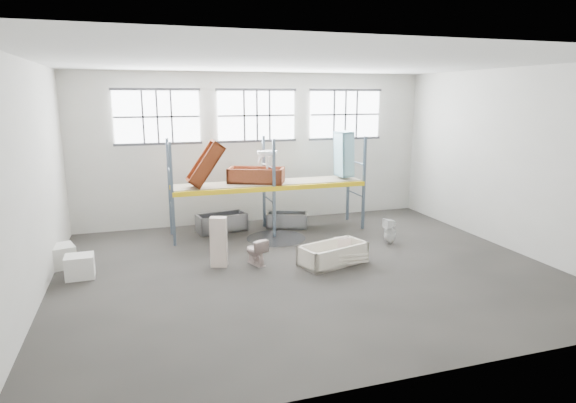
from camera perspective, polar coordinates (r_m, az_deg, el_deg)
name	(u,v)px	position (r m, az deg, el deg)	size (l,w,h in m)	color
floor	(306,270)	(12.14, 2.16, -8.17)	(12.00, 10.00, 0.10)	#433F3A
ceiling	(308,60)	(11.39, 2.38, 16.60)	(12.00, 10.00, 0.10)	silver
wall_back	(256,148)	(16.29, -3.80, 6.37)	(12.00, 0.10, 5.00)	beige
wall_front	(427,221)	(7.05, 16.32, -2.28)	(12.00, 0.10, 5.00)	#ACA99F
wall_left	(27,183)	(11.04, -28.78, 1.91)	(0.10, 10.00, 5.00)	#B3B1A5
wall_right	(511,160)	(14.67, 25.16, 4.53)	(0.10, 10.00, 5.00)	#B9B7AC
window_left	(157,117)	(15.65, -15.37, 9.75)	(2.60, 0.04, 1.60)	white
window_mid	(257,116)	(16.11, -3.76, 10.22)	(2.60, 0.04, 1.60)	white
window_right	(345,114)	(17.16, 6.85, 10.30)	(2.60, 0.04, 1.60)	white
rack_upright_la	(172,195)	(13.88, -13.68, 0.79)	(0.08, 0.08, 3.00)	slate
rack_upright_lb	(169,187)	(15.06, -14.01, 1.67)	(0.08, 0.08, 3.00)	slate
rack_upright_ma	(274,189)	(14.38, -1.68, 1.54)	(0.08, 0.08, 3.00)	slate
rack_upright_mb	(264,182)	(15.52, -2.90, 2.34)	(0.08, 0.08, 3.00)	slate
rack_upright_ra	(364,183)	(15.46, 9.08, 2.16)	(0.08, 0.08, 3.00)	slate
rack_upright_rb	(348,177)	(16.53, 7.22, 2.88)	(0.08, 0.08, 3.00)	slate
rack_beam_front	(274,189)	(14.38, -1.68, 1.54)	(6.00, 0.10, 0.14)	yellow
rack_beam_back	(264,182)	(15.52, -2.90, 2.34)	(6.00, 0.10, 0.14)	yellow
shelf_deck	(269,183)	(14.94, -2.32, 2.26)	(5.90, 1.10, 0.03)	gray
wet_patch	(276,238)	(14.56, -1.43, -4.40)	(1.80, 1.80, 0.00)	black
bathtub_beige	(333,254)	(12.40, 5.41, -6.25)	(1.76, 0.83, 0.52)	silver
cistern_spare	(343,245)	(13.06, 6.56, -5.20)	(0.45, 0.21, 0.43)	silver
sink_in_tub	(319,252)	(12.81, 3.67, -6.07)	(0.45, 0.45, 0.15)	silver
toilet_beige	(256,251)	(12.30, -3.88, -5.94)	(0.39, 0.69, 0.70)	beige
cistern_tall	(219,242)	(12.18, -8.28, -4.80)	(0.41, 0.27, 1.28)	beige
toilet_white	(390,231)	(14.28, 12.10, -3.46)	(0.34, 0.34, 0.75)	white
steel_tub_left	(222,222)	(15.39, -7.94, -2.50)	(1.54, 0.72, 0.57)	#9D9EA3
steel_tub_right	(287,220)	(15.72, -0.14, -2.21)	(1.32, 0.62, 0.48)	#A8ABB1
rust_tub_flat	(256,175)	(14.87, -3.83, 3.13)	(1.70, 0.80, 0.48)	maroon
rust_tub_tilted	(206,164)	(14.20, -9.84, 4.47)	(1.42, 0.67, 0.40)	maroon
sink_on_shelf	(267,167)	(14.64, -2.50, 4.09)	(0.64, 0.49, 0.56)	white
blue_tub_upright	(344,154)	(15.63, 6.70, 5.66)	(1.45, 0.68, 0.41)	#8FCEE2
bucket	(318,262)	(11.99, 3.60, -7.25)	(0.32, 0.32, 0.38)	white
carton_near	(80,266)	(12.45, -23.65, -7.14)	(0.64, 0.55, 0.55)	silver
carton_far	(60,256)	(13.40, -25.62, -5.94)	(0.67, 0.67, 0.56)	silver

